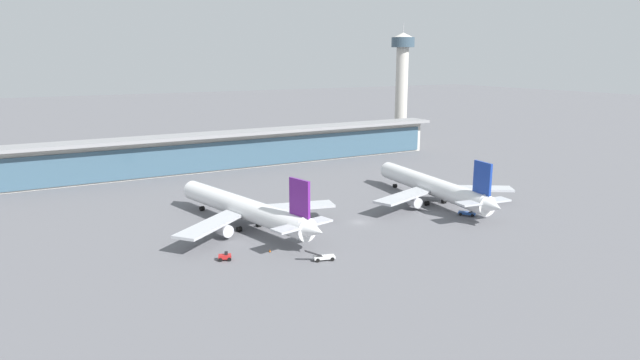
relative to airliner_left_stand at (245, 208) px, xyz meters
The scene contains 10 objects.
ground_plane 31.40m from the airliner_left_stand, 20.36° to the right, with size 1200.00×1200.00×0.00m, color slate.
airliner_left_stand is the anchor object (origin of this frame).
airliner_centre_stand 60.56m from the airliner_left_stand, ahead, with size 48.71×63.75×16.98m.
service_truck_near_nose_white 32.09m from the airliner_left_stand, 79.55° to the right, with size 6.91×3.17×2.70m.
service_truck_under_wing_red 24.67m from the airliner_left_stand, 123.16° to the right, with size 3.29×2.64×2.05m.
service_truck_mid_apron_blue 63.43m from the airliner_left_stand, 19.24° to the right, with size 5.03×6.34×2.70m.
service_truck_by_tail_olive 22.94m from the airliner_left_stand, 27.92° to the left, with size 3.33×2.99×2.05m.
terminal_building 83.88m from the airliner_left_stand, 69.76° to the left, with size 189.53×12.80×15.20m.
control_tower 168.09m from the airliner_left_stand, 37.94° to the left, with size 12.00×12.00×62.07m.
safety_cone_alpha 21.03m from the airliner_left_stand, 96.41° to the right, with size 0.62×0.62×0.70m.
Camera 1 is at (-81.78, -121.26, 44.21)m, focal length 31.01 mm.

